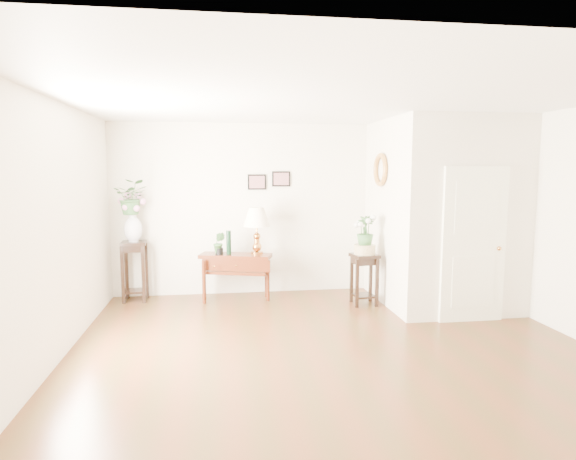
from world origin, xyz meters
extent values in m
cube|color=#422D13|center=(0.00, 0.00, 0.00)|extent=(6.00, 5.50, 0.02)
cube|color=white|center=(0.00, 0.00, 2.80)|extent=(6.00, 5.50, 0.02)
cube|color=beige|center=(0.00, 2.75, 1.40)|extent=(6.00, 0.02, 2.80)
cube|color=beige|center=(0.00, -2.75, 1.40)|extent=(6.00, 0.02, 2.80)
cube|color=beige|center=(-3.00, 0.00, 1.40)|extent=(0.02, 5.50, 2.80)
cube|color=beige|center=(2.10, 1.77, 1.40)|extent=(1.80, 1.95, 2.80)
cube|color=white|center=(2.10, 0.78, 1.05)|extent=(0.90, 0.05, 2.10)
cube|color=black|center=(-0.65, 2.73, 1.85)|extent=(0.30, 0.02, 0.25)
cube|color=black|center=(-0.25, 2.73, 1.90)|extent=(0.30, 0.02, 0.25)
torus|color=#B9772F|center=(1.16, 1.90, 2.05)|extent=(0.07, 0.51, 0.51)
cube|color=#371A0B|center=(-1.03, 2.29, 0.37)|extent=(1.17, 0.67, 0.74)
cube|color=#B27232|center=(-0.69, 2.29, 1.09)|extent=(0.55, 0.55, 0.74)
cylinder|color=black|center=(-1.13, 2.29, 0.91)|extent=(0.09, 0.09, 0.37)
imported|color=#325E2E|center=(-1.28, 2.29, 0.91)|extent=(0.21, 0.19, 0.33)
cube|color=black|center=(-2.60, 2.48, 0.47)|extent=(0.39, 0.39, 0.94)
imported|color=#325E2E|center=(-2.60, 2.48, 1.62)|extent=(0.50, 0.43, 0.55)
cube|color=black|center=(0.90, 1.77, 0.39)|extent=(0.42, 0.42, 0.78)
cylinder|color=tan|center=(0.90, 1.77, 0.86)|extent=(0.35, 0.35, 0.14)
imported|color=#325E2E|center=(0.90, 1.77, 1.13)|extent=(0.34, 0.34, 0.46)
camera|label=1|loc=(-1.27, -5.17, 2.06)|focal=30.00mm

